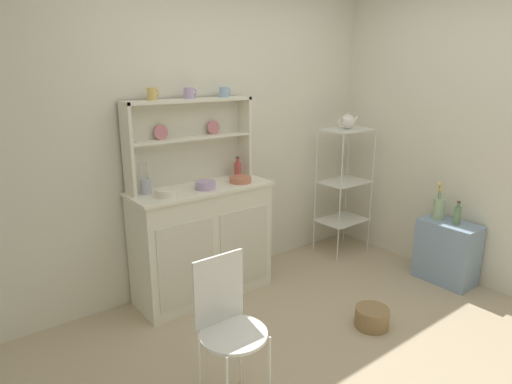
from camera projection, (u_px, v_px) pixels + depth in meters
The scene contains 20 objects.
ground_plane at pixel (362, 361), 2.77m from camera, with size 3.84×3.84×0.00m, color tan.
wall_back at pixel (219, 135), 3.67m from camera, with size 3.84×0.05×2.50m, color silver.
wall_right at pixel (509, 141), 3.38m from camera, with size 0.05×3.84×2.50m, color silver.
hutch_cabinet at pixel (203, 240), 3.48m from camera, with size 1.12×0.45×0.91m.
hutch_shelf_unit at pixel (188, 134), 3.38m from camera, with size 1.04×0.18×0.66m.
bakers_rack at pixel (344, 177), 4.25m from camera, with size 0.48×0.34×1.24m.
side_shelf_blue at pixel (447, 252), 3.76m from camera, with size 0.28×0.48×0.54m, color #849EBC.
wire_chair at pixel (227, 318), 2.30m from camera, with size 0.36×0.36×0.85m.
floor_basket at pixel (372, 317), 3.12m from camera, with size 0.24×0.24×0.14m, color #93754C.
cup_gold_0 at pixel (152, 94), 3.09m from camera, with size 0.08×0.07×0.09m.
cup_lilac_1 at pixel (189, 93), 3.27m from camera, with size 0.09×0.08×0.08m.
cup_sky_2 at pixel (224, 92), 3.45m from camera, with size 0.09×0.08×0.08m.
bowl_mixing_large at pixel (166, 193), 3.11m from camera, with size 0.15×0.15×0.05m, color silver.
bowl_floral_medium at pixel (205, 185), 3.30m from camera, with size 0.15×0.15×0.06m, color #B79ECC.
bowl_cream_small at pixel (240, 180), 3.49m from camera, with size 0.18×0.18×0.05m, color #C67556.
jam_bottle at pixel (238, 169), 3.65m from camera, with size 0.06×0.06×0.17m.
utensil_jar at pixel (146, 186), 3.17m from camera, with size 0.08×0.08×0.25m.
porcelain_teapot at pixel (347, 122), 4.11m from camera, with size 0.23×0.14×0.16m.
flower_vase at pixel (439, 207), 3.74m from camera, with size 0.10×0.10×0.33m.
oil_bottle at pixel (457, 215), 3.62m from camera, with size 0.06×0.06×0.20m.
Camera 1 is at (-1.98, -1.47, 1.79)m, focal length 30.57 mm.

